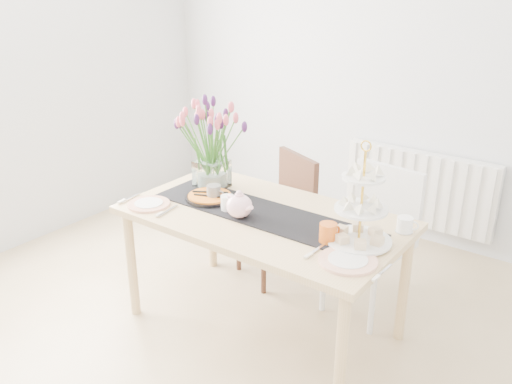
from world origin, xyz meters
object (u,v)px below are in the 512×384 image
Objects in this scene: mug_grey at (214,193)px; plate_right at (348,261)px; chair_brown at (283,207)px; teapot at (239,206)px; chair_white at (375,229)px; cake_stand at (360,218)px; mug_orange at (328,233)px; tulip_vase at (211,132)px; plate_left at (149,204)px; dining_table at (263,227)px; tart_tin at (210,197)px; cream_jug at (405,225)px; radiator at (418,188)px; mug_white at (228,203)px.

mug_grey reaches higher than plate_right.
chair_brown is 0.82m from teapot.
cake_stand is (0.17, -0.60, 0.35)m from chair_white.
chair_white reaches higher than mug_orange.
plate_left is at bearing -103.92° from tulip_vase.
mug_orange is 0.22m from plate_right.
cake_stand is at bearing 0.37° from dining_table.
tulip_vase is at bearing 164.42° from teapot.
chair_white reaches higher than tart_tin.
plate_right is (0.65, -0.21, 0.08)m from dining_table.
cake_stand is (0.60, 0.00, 0.22)m from dining_table.
cake_stand reaches higher than chair_brown.
plate_left is at bearing -167.34° from cream_jug.
teapot reaches higher than mug_orange.
radiator is 1.29× the size of chair_white.
tart_tin is (0.13, -0.17, -0.35)m from tulip_vase.
dining_table is 5.65× the size of plate_right.
dining_table is 0.49m from mug_orange.
chair_white reaches higher than radiator.
tart_tin reaches higher than dining_table.
mug_white is (-0.20, -0.08, 0.12)m from dining_table.
cake_stand is 1.73× the size of plate_right.
mug_grey reaches higher than plate_left.
plate_left is at bearing -141.12° from mug_grey.
teapot reaches higher than radiator.
chair_brown is at bearing 61.60° from tulip_vase.
tulip_vase is at bearing -147.45° from chair_white.
tart_tin is 2.92× the size of mug_grey.
plate_left reaches higher than dining_table.
tart_tin is (-0.31, 0.10, -0.06)m from teapot.
cake_stand is (0.86, -0.61, 0.38)m from chair_brown.
radiator is at bearing 99.75° from cake_stand.
chair_brown is 1.33× the size of tulip_vase.
dining_table is 0.75m from chair_white.
mug_grey is (-0.95, -0.02, -0.09)m from cake_stand.
cake_stand is at bearing 13.75° from plate_left.
tart_tin is at bearing -112.26° from radiator.
mug_grey is (-0.28, 0.10, -0.02)m from teapot.
plate_right reaches higher than plate_left.
plate_left reaches higher than radiator.
tulip_vase reaches higher than radiator.
teapot is 0.80× the size of tart_tin.
tulip_vase is 2.64× the size of plate_left.
mug_orange reaches higher than mug_white.
cream_jug is 1.47m from plate_left.
chair_white reaches higher than plate_right.
radiator is 1.93m from plate_right.
tart_tin is at bearing -135.44° from chair_white.
tart_tin is at bearing 178.73° from teapot.
tart_tin is 0.86m from mug_orange.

